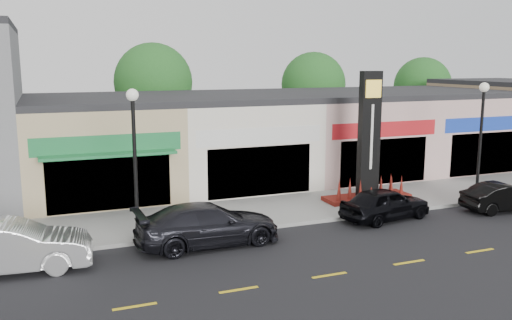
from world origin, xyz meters
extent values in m
plane|color=black|center=(0.00, 0.00, 0.00)|extent=(120.00, 120.00, 0.00)
cube|color=gray|center=(0.00, 4.35, 0.07)|extent=(52.00, 4.30, 0.15)
cube|color=gray|center=(0.00, 2.10, 0.07)|extent=(52.00, 0.20, 0.15)
cube|color=tan|center=(-8.50, 11.50, 2.25)|extent=(7.00, 10.00, 4.50)
cube|color=#262628|center=(-8.50, 11.50, 4.65)|extent=(7.00, 10.00, 0.30)
cube|color=black|center=(-8.50, 6.55, 1.40)|extent=(5.25, 0.10, 2.40)
cube|color=#186F36|center=(-8.50, 6.55, 3.10)|extent=(6.30, 0.12, 0.80)
cube|color=#186F36|center=(-8.50, 6.10, 2.70)|extent=(5.60, 0.90, 0.12)
cube|color=white|center=(-1.50, 11.50, 2.25)|extent=(7.00, 10.00, 4.50)
cube|color=#262628|center=(-1.50, 11.50, 4.65)|extent=(7.00, 10.00, 0.30)
cube|color=black|center=(-1.50, 6.55, 1.40)|extent=(5.25, 0.10, 2.40)
cube|color=silver|center=(-1.50, 6.55, 3.10)|extent=(6.30, 0.12, 0.80)
cube|color=#D2A7A0|center=(5.50, 11.50, 2.25)|extent=(7.00, 10.00, 4.50)
cube|color=#262628|center=(5.50, 11.50, 4.65)|extent=(7.00, 10.00, 0.30)
cube|color=black|center=(5.50, 6.55, 1.40)|extent=(5.25, 0.10, 2.40)
cube|color=red|center=(5.50, 6.55, 3.10)|extent=(6.30, 0.12, 0.80)
cube|color=#D2A7A0|center=(12.50, 11.50, 2.25)|extent=(7.00, 10.00, 4.50)
cube|color=#262628|center=(12.50, 11.50, 4.65)|extent=(7.00, 10.00, 0.30)
cube|color=black|center=(12.50, 6.55, 1.40)|extent=(5.25, 0.10, 2.40)
cube|color=#1A3CB9|center=(12.50, 6.55, 3.10)|extent=(6.30, 0.12, 0.80)
cube|color=#937555|center=(19.50, 11.50, 2.50)|extent=(7.00, 10.00, 5.00)
cylinder|color=#382619|center=(-4.00, 19.50, 1.57)|extent=(0.36, 0.36, 3.15)
sphere|color=#1C4D18|center=(-4.00, 19.50, 5.23)|extent=(5.20, 5.20, 5.20)
cylinder|color=#382619|center=(8.00, 19.50, 1.49)|extent=(0.36, 0.36, 2.97)
sphere|color=#1C4D18|center=(8.00, 19.50, 4.89)|extent=(4.80, 4.80, 4.80)
cylinder|color=#382619|center=(18.00, 19.50, 1.40)|extent=(0.36, 0.36, 2.80)
sphere|color=#1C4D18|center=(18.00, 19.50, 4.64)|extent=(4.60, 4.60, 4.60)
cylinder|color=black|center=(-8.00, 2.50, 0.30)|extent=(0.32, 0.32, 0.30)
cylinder|color=black|center=(-8.00, 2.50, 2.80)|extent=(0.14, 0.14, 5.00)
sphere|color=silver|center=(-8.00, 2.50, 5.40)|extent=(0.44, 0.44, 0.44)
cylinder|color=black|center=(8.00, 2.50, 0.30)|extent=(0.32, 0.32, 0.30)
cylinder|color=black|center=(8.00, 2.50, 2.80)|extent=(0.14, 0.14, 5.00)
sphere|color=silver|center=(8.00, 2.50, 5.40)|extent=(0.44, 0.44, 0.44)
cube|color=#5C140F|center=(3.00, 4.20, 0.25)|extent=(4.20, 1.30, 0.20)
cube|color=black|center=(3.00, 4.20, 3.15)|extent=(1.00, 0.40, 6.00)
cube|color=yellow|center=(3.00, 3.98, 5.35)|extent=(0.80, 0.05, 0.80)
cube|color=silver|center=(3.00, 3.98, 3.15)|extent=(0.12, 0.04, 3.00)
imported|color=white|center=(-12.25, 0.95, 0.83)|extent=(2.20, 5.15, 1.65)
imported|color=black|center=(-5.70, 1.15, 0.77)|extent=(2.32, 5.34, 1.53)
imported|color=black|center=(2.14, 1.49, 0.69)|extent=(2.28, 4.28, 1.38)
imported|color=black|center=(7.87, 0.71, 0.63)|extent=(1.66, 3.92, 1.26)
camera|label=1|loc=(-10.96, -17.00, 6.55)|focal=38.00mm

